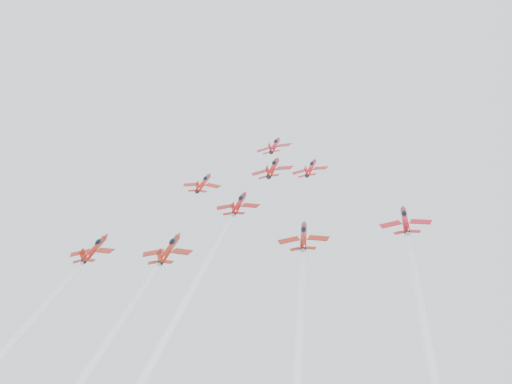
# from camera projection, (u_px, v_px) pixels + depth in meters

# --- Properties ---
(jet_lead) EXTENTS (9.23, 11.31, 8.76)m
(jet_lead) POSITION_uv_depth(u_px,v_px,m) (275.00, 145.00, 178.98)
(jet_lead) COLOR #A50F1F
(jet_row2_left) EXTENTS (8.80, 10.79, 8.35)m
(jet_row2_left) POSITION_uv_depth(u_px,v_px,m) (203.00, 183.00, 161.31)
(jet_row2_left) COLOR #A81A10
(jet_row2_center) EXTENTS (10.04, 12.30, 9.52)m
(jet_row2_center) POSITION_uv_depth(u_px,v_px,m) (273.00, 167.00, 163.98)
(jet_row2_center) COLOR #9E110F
(jet_row2_right) EXTENTS (8.47, 10.38, 8.03)m
(jet_row2_right) POSITION_uv_depth(u_px,v_px,m) (311.00, 168.00, 160.40)
(jet_row2_right) COLOR #B31116
(jet_center) EXTENTS (9.28, 81.21, 62.21)m
(jet_center) POSITION_uv_depth(u_px,v_px,m) (176.00, 326.00, 106.32)
(jet_center) COLOR maroon
(jet_rear_farright) EXTENTS (9.38, 82.04, 62.85)m
(jet_rear_farright) POSITION_uv_depth(u_px,v_px,m) (406.00, 378.00, 87.53)
(jet_rear_farright) COLOR #AB101C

